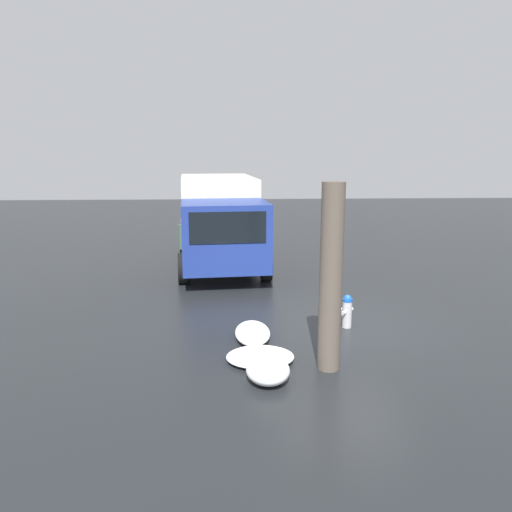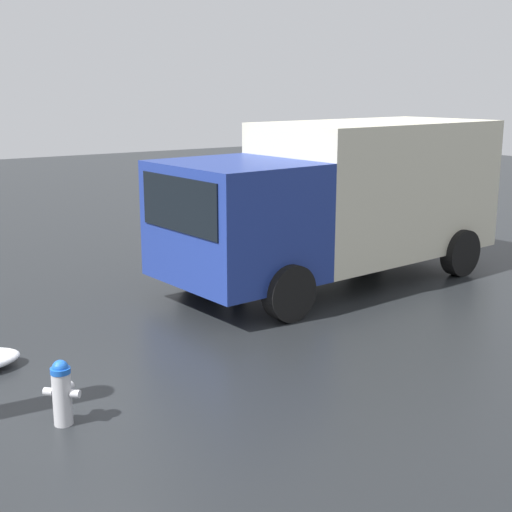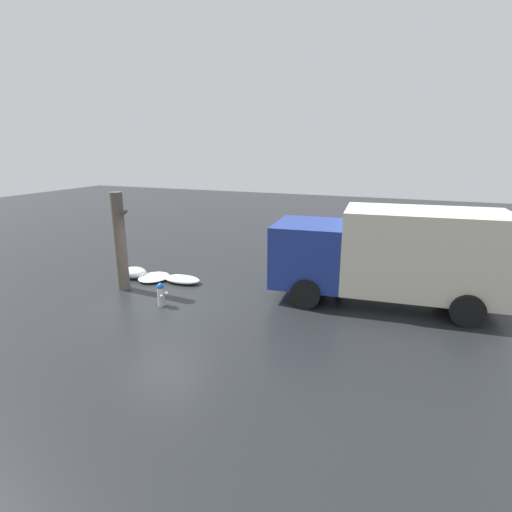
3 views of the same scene
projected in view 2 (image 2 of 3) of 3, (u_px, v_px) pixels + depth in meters
name	position (u px, v px, depth m)	size (l,w,h in m)	color
ground_plane	(64.00, 424.00, 7.70)	(60.00, 60.00, 0.00)	black
fire_hydrant	(62.00, 391.00, 7.62)	(0.36, 0.36, 0.74)	#B7B7BC
delivery_truck	(341.00, 197.00, 13.10)	(6.91, 3.17, 2.92)	navy
pedestrian	(237.00, 228.00, 13.16)	(0.41, 0.41, 1.86)	#23232D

